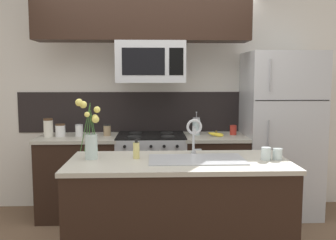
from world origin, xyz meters
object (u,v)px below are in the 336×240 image
Objects in this scene: stove_range at (151,175)px; storage_jar_squat at (107,130)px; french_press at (196,126)px; dish_soap_bottle at (136,150)px; banana_bunch at (216,134)px; sink_faucet at (194,132)px; coffee_tin at (233,130)px; spare_glass at (278,154)px; storage_jar_short at (79,130)px; storage_jar_medium at (60,130)px; microwave at (151,62)px; storage_jar_tall at (48,128)px; flower_vase at (91,138)px; drinking_glass at (266,154)px; refrigerator at (279,134)px.

stove_range is 0.71m from storage_jar_squat.
dish_soap_bottle is at bearing -116.85° from french_press.
banana_bunch is 1.06m from sink_faucet.
coffee_tin is 1.22× the size of spare_glass.
french_press is at bearing 178.65° from coffee_tin.
coffee_tin is (1.74, 0.06, -0.01)m from storage_jar_short.
spare_glass is at bearing -31.96° from storage_jar_medium.
coffee_tin is at bearing 4.32° from microwave.
sink_faucet reaches higher than storage_jar_medium.
storage_jar_tall is 1.83m from sink_faucet.
storage_jar_medium is at bearing -177.63° from french_press.
microwave reaches higher than french_press.
storage_jar_squat is 1.40× the size of spare_glass.
microwave reaches higher than banana_bunch.
french_press is at bearing 51.27° from flower_vase.
flower_vase reaches higher than storage_jar_tall.
dish_soap_bottle reaches higher than drinking_glass.
refrigerator reaches higher than coffee_tin.
spare_glass is at bearing -30.19° from storage_jar_tall.
coffee_tin is (0.94, 0.07, -0.76)m from microwave.
sink_faucet reaches higher than coffee_tin.
storage_jar_tall is 0.76× the size of french_press.
storage_jar_tall reaches higher than dish_soap_bottle.
flower_vase reaches higher than spare_glass.
banana_bunch is (1.52, -0.05, -0.04)m from storage_jar_short.
dish_soap_bottle reaches higher than stove_range.
stove_range is 1.28m from sink_faucet.
storage_jar_squat is (0.30, 0.05, -0.00)m from storage_jar_short.
sink_faucet is (1.50, -1.03, 0.10)m from storage_jar_tall.
flower_vase is at bearing -148.37° from refrigerator.
banana_bunch is at bearing 103.47° from spare_glass.
dish_soap_bottle reaches higher than banana_bunch.
banana_bunch is (-0.74, -0.08, 0.01)m from refrigerator.
storage_jar_squat is 1.22m from flower_vase.
microwave reaches higher than storage_jar_squat.
stove_range is at bearing 67.98° from flower_vase.
flower_vase reaches higher than drinking_glass.
dish_soap_bottle is 1.03m from drinking_glass.
banana_bunch is at bearing 98.87° from drinking_glass.
coffee_tin is at bearing 0.41° from storage_jar_squat.
refrigerator is (1.47, 0.04, -0.81)m from microwave.
french_press is (1.31, 0.07, 0.03)m from storage_jar_short.
storage_jar_medium is at bearing 4.78° from storage_jar_tall.
banana_bunch is at bearing 70.13° from sink_faucet.
refrigerator reaches higher than spare_glass.
stove_range is at bearing -173.37° from french_press.
storage_jar_medium is 1.73m from banana_bunch.
stove_range is at bearing 84.58° from dish_soap_bottle.
banana_bunch is at bearing -4.67° from storage_jar_squat.
refrigerator is at bearing 0.53° from storage_jar_medium.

